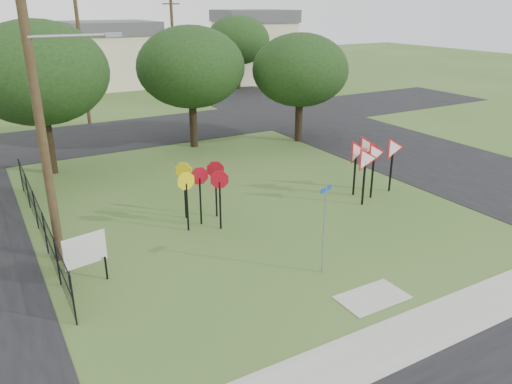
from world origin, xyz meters
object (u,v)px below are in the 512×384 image
(stop_sign_cluster, at_px, (201,181))
(yield_sign_cluster, at_px, (371,154))
(info_board, at_px, (85,252))
(street_name_sign, at_px, (324,224))

(stop_sign_cluster, xyz_separation_m, yield_sign_cluster, (7.49, -0.91, 0.15))
(stop_sign_cluster, distance_m, yield_sign_cluster, 7.55)
(yield_sign_cluster, xyz_separation_m, info_board, (-12.26, -1.41, -0.79))
(street_name_sign, height_order, yield_sign_cluster, street_name_sign)
(stop_sign_cluster, relative_size, yield_sign_cluster, 0.70)
(street_name_sign, relative_size, yield_sign_cluster, 0.88)
(info_board, bearing_deg, stop_sign_cluster, 25.91)
(street_name_sign, bearing_deg, yield_sign_cluster, 36.97)
(street_name_sign, height_order, stop_sign_cluster, street_name_sign)
(street_name_sign, relative_size, info_board, 1.77)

